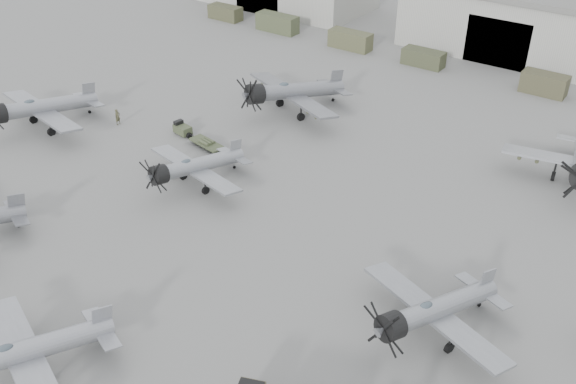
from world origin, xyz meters
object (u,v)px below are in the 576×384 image
object	(u,v)px
aircraft_mid_1	(192,167)
aircraft_mid_2	(431,311)
tug_trailer	(192,135)
aircraft_mid_0	(37,108)
aircraft_near_1	(17,354)
ground_crew	(118,117)
aircraft_far_0	(289,92)

from	to	relation	value
aircraft_mid_1	aircraft_mid_2	distance (m)	25.34
tug_trailer	aircraft_mid_0	bearing A→B (deg)	-142.52
aircraft_mid_2	aircraft_near_1	bearing A→B (deg)	-116.09
aircraft_near_1	aircraft_mid_0	bearing A→B (deg)	161.93
aircraft_mid_0	ground_crew	distance (m)	7.99
ground_crew	aircraft_mid_2	bearing A→B (deg)	-101.70
aircraft_near_1	tug_trailer	size ratio (longest dim) A/B	1.65
aircraft_near_1	ground_crew	xyz separation A→B (m)	(-21.58, 26.80, -1.25)
aircraft_mid_2	ground_crew	bearing A→B (deg)	-173.04
aircraft_mid_0	aircraft_near_1	bearing A→B (deg)	-28.00
aircraft_near_1	ground_crew	size ratio (longest dim) A/B	6.72
aircraft_mid_1	tug_trailer	distance (m)	9.26
ground_crew	aircraft_near_1	bearing A→B (deg)	-139.59
aircraft_far_0	tug_trailer	distance (m)	11.71
aircraft_mid_1	ground_crew	bearing A→B (deg)	173.93
tug_trailer	ground_crew	size ratio (longest dim) A/B	4.07
aircraft_mid_2	aircraft_far_0	xyz separation A→B (m)	(-26.69, 21.99, 0.43)
aircraft_mid_0	aircraft_mid_1	xyz separation A→B (m)	(20.53, 0.82, -0.37)
aircraft_mid_0	aircraft_mid_2	world-z (taller)	aircraft_mid_0
aircraft_mid_1	tug_trailer	world-z (taller)	aircraft_mid_1
aircraft_far_0	ground_crew	world-z (taller)	aircraft_far_0
aircraft_mid_0	tug_trailer	bearing A→B (deg)	37.73
aircraft_far_0	ground_crew	xyz separation A→B (m)	(-13.13, -12.60, -1.69)
aircraft_mid_0	aircraft_far_0	bearing A→B (deg)	54.06
aircraft_mid_0	tug_trailer	size ratio (longest dim) A/B	1.91
aircraft_mid_0	aircraft_mid_2	distance (m)	45.60
aircraft_mid_2	aircraft_mid_0	bearing A→B (deg)	-164.69
aircraft_near_1	aircraft_mid_1	bearing A→B (deg)	126.77
aircraft_near_1	aircraft_mid_1	world-z (taller)	aircraft_near_1
aircraft_mid_1	aircraft_mid_2	world-z (taller)	aircraft_mid_2
aircraft_near_1	aircraft_mid_2	distance (m)	25.21
aircraft_mid_0	aircraft_mid_2	xyz separation A→B (m)	(45.43, -3.91, -0.28)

